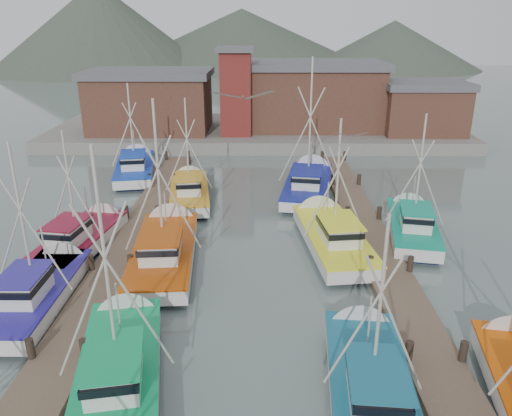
{
  "coord_description": "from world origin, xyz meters",
  "views": [
    {
      "loc": [
        0.53,
        -17.33,
        12.22
      ],
      "look_at": [
        0.26,
        8.03,
        2.6
      ],
      "focal_mm": 35.0,
      "sensor_mm": 36.0,
      "label": 1
    }
  ],
  "objects_px": {
    "boat_12": "(189,191)",
    "lookout_tower": "(236,91)",
    "boat_8": "(165,248)",
    "boat_4": "(121,365)"
  },
  "relations": [
    {
      "from": "boat_12",
      "to": "lookout_tower",
      "type": "bearing_deg",
      "value": 73.29
    },
    {
      "from": "lookout_tower",
      "to": "boat_8",
      "type": "relative_size",
      "value": 0.85
    },
    {
      "from": "boat_4",
      "to": "boat_12",
      "type": "bearing_deg",
      "value": 80.13
    },
    {
      "from": "boat_4",
      "to": "boat_12",
      "type": "height_order",
      "value": "boat_4"
    },
    {
      "from": "lookout_tower",
      "to": "boat_4",
      "type": "relative_size",
      "value": 0.88
    },
    {
      "from": "lookout_tower",
      "to": "boat_8",
      "type": "xyz_separation_m",
      "value": [
        -2.6,
        -26.1,
        -4.87
      ]
    },
    {
      "from": "lookout_tower",
      "to": "boat_12",
      "type": "xyz_separation_m",
      "value": [
        -2.6,
        -16.56,
        -4.87
      ]
    },
    {
      "from": "boat_12",
      "to": "boat_4",
      "type": "bearing_deg",
      "value": -97.36
    },
    {
      "from": "lookout_tower",
      "to": "boat_12",
      "type": "bearing_deg",
      "value": -98.92
    },
    {
      "from": "lookout_tower",
      "to": "boat_4",
      "type": "distance_m",
      "value": 36.16
    }
  ]
}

